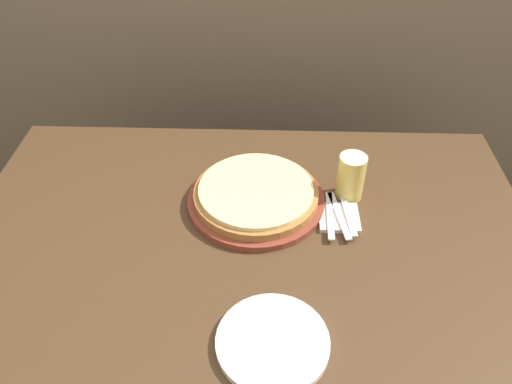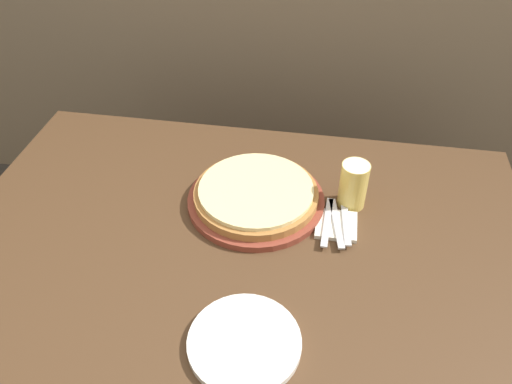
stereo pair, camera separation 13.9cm
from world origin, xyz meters
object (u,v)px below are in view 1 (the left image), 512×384
at_px(pizza_on_board, 256,196).
at_px(dinner_plate, 273,342).
at_px(fork, 330,215).
at_px(beer_glass, 351,175).
at_px(spoon, 348,215).
at_px(dinner_knife, 339,215).

relative_size(pizza_on_board, dinner_plate, 1.57).
bearing_deg(dinner_plate, fork, 68.82).
bearing_deg(beer_glass, spoon, -96.11).
height_order(beer_glass, dinner_plate, beer_glass).
bearing_deg(fork, dinner_knife, 0.00).
relative_size(dinner_knife, spoon, 1.17).
bearing_deg(fork, spoon, 0.00).
bearing_deg(dinner_knife, dinner_plate, -114.27).
distance_m(pizza_on_board, spoon, 0.26).
height_order(beer_glass, spoon, beer_glass).
bearing_deg(dinner_plate, pizza_on_board, 96.36).
distance_m(pizza_on_board, dinner_knife, 0.24).
distance_m(pizza_on_board, dinner_plate, 0.46).
bearing_deg(pizza_on_board, beer_glass, 8.55).
xyz_separation_m(pizza_on_board, dinner_knife, (0.23, -0.06, -0.01)).
height_order(dinner_knife, spoon, same).
xyz_separation_m(beer_glass, fork, (-0.06, -0.10, -0.06)).
xyz_separation_m(pizza_on_board, beer_glass, (0.26, 0.04, 0.05)).
xyz_separation_m(fork, dinner_knife, (0.02, 0.00, 0.00)).
relative_size(pizza_on_board, fork, 2.04).
distance_m(fork, dinner_knife, 0.02).
relative_size(pizza_on_board, beer_glass, 2.81).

